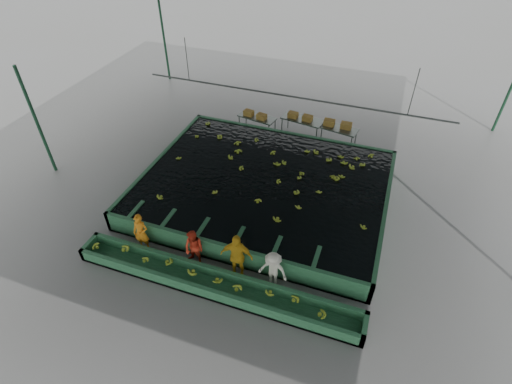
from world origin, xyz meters
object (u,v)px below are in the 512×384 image
(flotation_tank, at_px, (264,188))
(box_stack_right, at_px, (337,127))
(packing_table_mid, at_px, (302,127))
(sorting_trough, at_px, (214,284))
(worker_b, at_px, (194,248))
(packing_table_left, at_px, (257,124))
(box_stack_mid, at_px, (300,119))
(worker_a, at_px, (141,233))
(worker_c, at_px, (237,256))
(packing_table_right, at_px, (336,136))
(worker_d, at_px, (273,270))
(box_stack_left, at_px, (255,117))

(flotation_tank, distance_m, box_stack_right, 5.61)
(packing_table_mid, bearing_deg, sorting_trough, -91.38)
(worker_b, distance_m, box_stack_right, 10.01)
(packing_table_left, bearing_deg, box_stack_mid, 10.03)
(worker_a, distance_m, packing_table_left, 9.23)
(worker_a, xyz_separation_m, worker_c, (3.69, 0.00, 0.15))
(worker_c, xyz_separation_m, packing_table_left, (-2.54, 9.15, -0.50))
(packing_table_left, relative_size, box_stack_right, 1.43)
(sorting_trough, bearing_deg, box_stack_right, 78.79)
(worker_b, distance_m, packing_table_right, 9.94)
(flotation_tank, height_order, packing_table_left, flotation_tank)
(worker_c, height_order, worker_d, worker_c)
(packing_table_right, bearing_deg, worker_b, -108.47)
(worker_b, distance_m, packing_table_mid, 9.68)
(worker_a, relative_size, packing_table_mid, 0.74)
(worker_c, distance_m, packing_table_mid, 9.60)
(flotation_tank, bearing_deg, sorting_trough, -90.00)
(sorting_trough, relative_size, worker_d, 6.61)
(worker_b, relative_size, box_stack_left, 1.20)
(worker_c, xyz_separation_m, packing_table_mid, (-0.25, 9.58, -0.46))
(box_stack_right, bearing_deg, worker_a, -118.84)
(worker_a, distance_m, worker_b, 2.11)
(worker_b, height_order, packing_table_mid, worker_b)
(sorting_trough, xyz_separation_m, packing_table_right, (2.06, 10.22, 0.21))
(packing_table_left, relative_size, packing_table_right, 0.97)
(worker_b, xyz_separation_m, box_stack_right, (3.13, 9.51, 0.17))
(sorting_trough, relative_size, box_stack_right, 7.29)
(box_stack_left, relative_size, box_stack_right, 0.91)
(flotation_tank, distance_m, packing_table_left, 5.27)
(flotation_tank, bearing_deg, worker_b, -104.20)
(flotation_tank, xyz_separation_m, packing_table_mid, (0.25, 5.28, 0.04))
(sorting_trough, bearing_deg, packing_table_mid, 88.62)
(sorting_trough, height_order, worker_c, worker_c)
(worker_a, relative_size, box_stack_right, 1.16)
(worker_d, xyz_separation_m, packing_table_left, (-3.82, 9.15, -0.31))
(worker_a, relative_size, packing_table_left, 0.81)
(worker_c, xyz_separation_m, box_stack_mid, (-0.37, 9.54, 0.03))
(sorting_trough, distance_m, packing_table_right, 10.43)
(flotation_tank, distance_m, box_stack_mid, 5.27)
(worker_b, distance_m, worker_d, 2.86)
(packing_table_right, height_order, box_stack_mid, box_stack_mid)
(flotation_tank, xyz_separation_m, box_stack_right, (2.04, 5.21, 0.47))
(sorting_trough, distance_m, box_stack_right, 10.53)
(worker_b, relative_size, box_stack_right, 1.09)
(worker_d, bearing_deg, worker_a, -178.31)
(packing_table_left, relative_size, box_stack_left, 1.56)
(packing_table_right, xyz_separation_m, box_stack_left, (-4.19, -0.34, 0.44))
(worker_d, height_order, packing_table_mid, worker_d)
(packing_table_left, xyz_separation_m, box_stack_mid, (2.17, 0.38, 0.53))
(box_stack_left, bearing_deg, box_stack_mid, 11.51)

